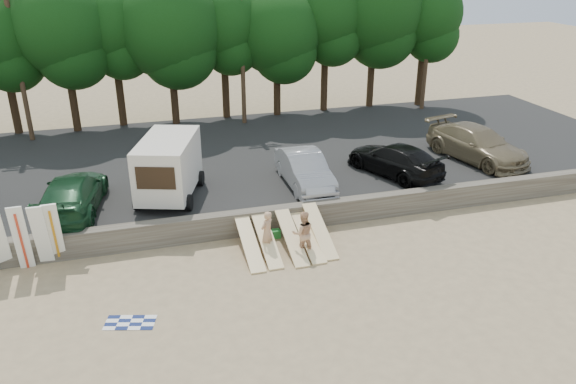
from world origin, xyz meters
name	(u,v)px	position (x,y,z in m)	size (l,w,h in m)	color
ground	(284,269)	(0.00, 0.00, 0.00)	(120.00, 120.00, 0.00)	tan
seawall	(264,220)	(0.00, 3.00, 0.50)	(44.00, 0.50, 1.00)	#6B6356
parking_lot	(229,161)	(0.00, 10.50, 0.35)	(44.00, 14.50, 0.70)	#282828
treeline	(198,24)	(-0.28, 17.39, 6.42)	(33.74, 6.70, 9.47)	#382616
utility_poles	(242,43)	(2.00, 16.00, 5.43)	(25.80, 0.26, 9.00)	#473321
box_trailer	(168,165)	(-3.33, 5.92, 2.14)	(3.24, 4.47, 2.57)	beige
car_1	(72,194)	(-7.19, 5.54, 1.46)	(2.12, 5.22, 1.51)	#163C21
car_2	(305,170)	(2.50, 5.51, 1.46)	(1.61, 4.61, 1.52)	gray
car_3	(395,159)	(6.96, 5.71, 1.42)	(2.03, 4.99, 1.45)	black
car_4	(477,144)	(11.76, 6.37, 1.52)	(2.30, 5.66, 1.64)	#78694C
surfboard_upright_2	(21,238)	(-8.70, 2.42, 1.28)	(0.50, 0.06, 2.60)	white
surfboard_upright_3	(41,236)	(-8.06, 2.46, 1.26)	(0.50, 0.06, 2.60)	white
surfboard_upright_4	(54,233)	(-7.65, 2.53, 1.26)	(0.50, 0.06, 2.60)	white
surfboard_low_0	(250,243)	(-0.92, 1.38, 0.46)	(0.56, 3.00, 0.07)	beige
surfboard_low_1	(267,240)	(-0.26, 1.43, 0.48)	(0.56, 3.00, 0.07)	beige
surfboard_low_2	(292,237)	(0.67, 1.31, 0.51)	(0.56, 3.00, 0.07)	beige
surfboard_low_3	(308,237)	(1.33, 1.38, 0.41)	(0.56, 3.00, 0.07)	beige
surfboard_low_4	(320,231)	(1.84, 1.48, 0.54)	(0.56, 3.00, 0.07)	beige
beachgoer_a	(267,232)	(-0.26, 1.39, 0.82)	(0.60, 0.39, 1.64)	tan
beachgoer_b	(303,233)	(0.98, 0.89, 0.85)	(0.83, 0.64, 1.70)	tan
cooler	(275,234)	(0.32, 2.40, 0.16)	(0.38, 0.30, 0.32)	green
gear_bag	(315,229)	(1.95, 2.40, 0.11)	(0.30, 0.25, 0.22)	orange
beach_towel	(130,323)	(-5.32, -1.70, 0.01)	(1.50, 1.50, 0.00)	white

